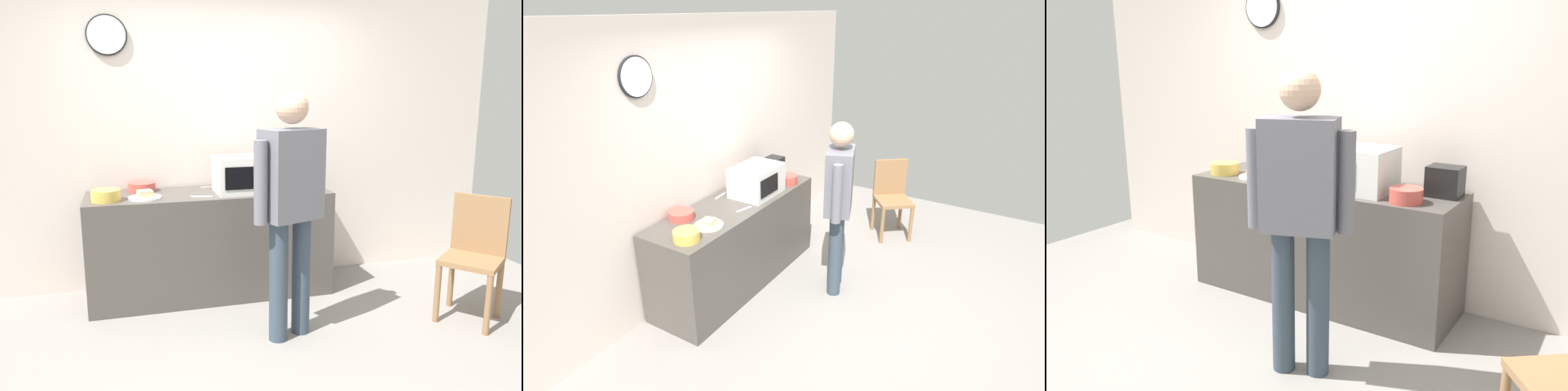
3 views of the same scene
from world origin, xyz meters
TOP-DOWN VIEW (x-y plane):
  - ground_plane at (0.00, 0.00)m, footprint 6.00×6.00m
  - back_wall at (-0.00, 1.60)m, footprint 5.40×0.13m
  - kitchen_counter at (-0.13, 1.22)m, footprint 1.99×0.62m
  - microwave at (0.16, 1.16)m, footprint 0.50×0.39m
  - sandwich_plate at (-0.66, 1.11)m, footprint 0.26×0.26m
  - salad_bowl at (-0.95, 1.09)m, footprint 0.22×0.22m
  - cereal_bowl at (-0.67, 1.41)m, footprint 0.23×0.23m
  - mixing_bowl at (0.58, 1.05)m, footprint 0.21×0.21m
  - toaster at (0.73, 1.33)m, footprint 0.22×0.18m
  - fork_utensil at (-0.22, 1.05)m, footprint 0.17×0.06m
  - spoon_utensil at (-0.09, 1.44)m, footprint 0.17×0.03m
  - person_standing at (0.27, 0.31)m, footprint 0.56×0.36m
  - wooden_chair at (1.72, 0.24)m, footprint 0.56×0.56m

SIDE VIEW (x-z plane):
  - ground_plane at x=0.00m, z-range 0.00..0.00m
  - kitchen_counter at x=-0.13m, z-range 0.00..0.89m
  - wooden_chair at x=1.72m, z-range 0.05..0.99m
  - fork_utensil at x=-0.22m, z-range 0.89..0.90m
  - spoon_utensil at x=-0.09m, z-range 0.89..0.90m
  - sandwich_plate at x=-0.66m, z-range 0.88..0.94m
  - cereal_bowl at x=-0.67m, z-range 0.89..0.96m
  - salad_bowl at x=-0.95m, z-range 0.89..0.98m
  - mixing_bowl at x=0.58m, z-range 0.89..0.98m
  - toaster at x=0.73m, z-range 0.89..1.09m
  - person_standing at x=0.27m, z-range 0.15..1.87m
  - microwave at x=0.16m, z-range 0.89..1.19m
  - back_wall at x=0.00m, z-range 0.00..2.60m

